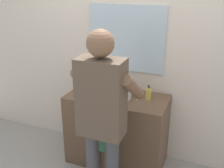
% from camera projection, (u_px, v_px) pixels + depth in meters
% --- Properties ---
extents(back_wall, '(4.40, 0.10, 2.70)m').
position_uv_depth(back_wall, '(128.00, 44.00, 3.02)').
color(back_wall, beige).
rests_on(back_wall, ground).
extents(vanity_cabinet, '(1.10, 0.54, 0.83)m').
position_uv_depth(vanity_cabinet, '(117.00, 130.00, 3.08)').
color(vanity_cabinet, brown).
rests_on(vanity_cabinet, ground).
extents(sink_basin, '(0.33, 0.33, 0.11)m').
position_uv_depth(sink_basin, '(116.00, 92.00, 2.89)').
color(sink_basin, silver).
rests_on(sink_basin, vanity_cabinet).
extents(faucet, '(0.18, 0.14, 0.18)m').
position_uv_depth(faucet, '(123.00, 84.00, 3.06)').
color(faucet, '#B7BABF').
rests_on(faucet, vanity_cabinet).
extents(toothbrush_cup, '(0.07, 0.07, 0.21)m').
position_uv_depth(toothbrush_cup, '(84.00, 86.00, 3.06)').
color(toothbrush_cup, '#4C8EB2').
rests_on(toothbrush_cup, vanity_cabinet).
extents(soap_bottle, '(0.06, 0.06, 0.16)m').
position_uv_depth(soap_bottle, '(148.00, 94.00, 2.83)').
color(soap_bottle, gold).
rests_on(soap_bottle, vanity_cabinet).
extents(child_toddler, '(0.29, 0.29, 0.94)m').
position_uv_depth(child_toddler, '(103.00, 136.00, 2.68)').
color(child_toddler, '#6B5B4C').
rests_on(child_toddler, ground).
extents(adult_parent, '(0.52, 0.55, 1.69)m').
position_uv_depth(adult_parent, '(102.00, 109.00, 2.26)').
color(adult_parent, '#47474C').
rests_on(adult_parent, ground).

